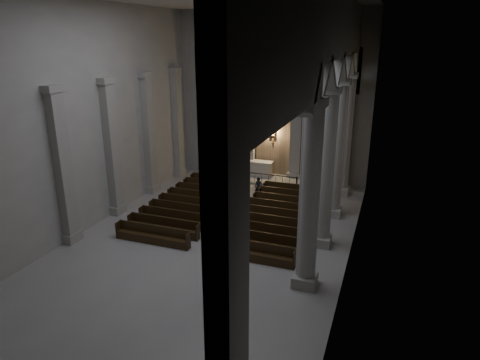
{
  "coord_description": "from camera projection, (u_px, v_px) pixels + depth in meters",
  "views": [
    {
      "loc": [
        8.34,
        -18.47,
        10.13
      ],
      "look_at": [
        0.55,
        3.0,
        2.47
      ],
      "focal_mm": 32.0,
      "sensor_mm": 36.0,
      "label": 1
    }
  ],
  "objects": [
    {
      "name": "right_arcade",
      "position": [
        330.0,
        91.0,
        19.29
      ],
      "size": [
        1.0,
        24.0,
        12.0
      ],
      "color": "#9E9B93",
      "rests_on": "ground"
    },
    {
      "name": "left_pilasters",
      "position": [
        132.0,
        143.0,
        26.44
      ],
      "size": [
        0.6,
        13.0,
        8.03
      ],
      "color": "#9E9B93",
      "rests_on": "ground"
    },
    {
      "name": "worshipper",
      "position": [
        259.0,
        187.0,
        28.3
      ],
      "size": [
        0.57,
        0.46,
        1.35
      ],
      "primitive_type": "imported",
      "rotation": [
        0.0,
        0.0,
        0.32
      ],
      "color": "black",
      "rests_on": "ground"
    },
    {
      "name": "sanctuary_wall",
      "position": [
        273.0,
        89.0,
        30.55
      ],
      "size": [
        14.0,
        0.77,
        12.0
      ],
      "color": "#9E9B93",
      "rests_on": "ground"
    },
    {
      "name": "altar_rail",
      "position": [
        262.0,
        178.0,
        30.2
      ],
      "size": [
        5.14,
        0.09,
        1.01
      ],
      "color": "black",
      "rests_on": "ground"
    },
    {
      "name": "sanctuary_step",
      "position": [
        268.0,
        179.0,
        31.8
      ],
      "size": [
        8.5,
        2.6,
        0.15
      ],
      "primitive_type": "cube",
      "color": "#9E9B93",
      "rests_on": "ground"
    },
    {
      "name": "altar",
      "position": [
        258.0,
        168.0,
        32.35
      ],
      "size": [
        2.17,
        0.87,
        1.09
      ],
      "color": "beige",
      "rests_on": "sanctuary_step"
    },
    {
      "name": "room",
      "position": [
        207.0,
        94.0,
        19.96
      ],
      "size": [
        24.0,
        24.1,
        12.0
      ],
      "color": "gray",
      "rests_on": "ground"
    },
    {
      "name": "candle_stand_right",
      "position": [
        302.0,
        184.0,
        29.57
      ],
      "size": [
        0.27,
        0.27,
        1.6
      ],
      "color": "#AC8434",
      "rests_on": "ground"
    },
    {
      "name": "candle_stand_left",
      "position": [
        220.0,
        173.0,
        32.11
      ],
      "size": [
        0.26,
        0.26,
        1.53
      ],
      "color": "#AC8434",
      "rests_on": "ground"
    },
    {
      "name": "pews",
      "position": [
        232.0,
        213.0,
        25.12
      ],
      "size": [
        9.58,
        9.32,
        0.93
      ],
      "color": "black",
      "rests_on": "ground"
    }
  ]
}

